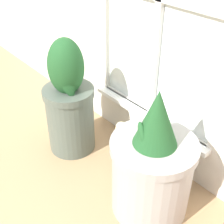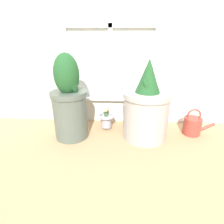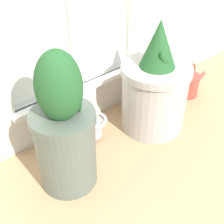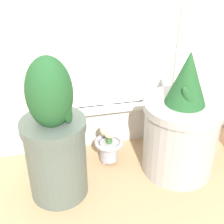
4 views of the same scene
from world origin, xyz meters
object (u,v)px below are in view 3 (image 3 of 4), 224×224
at_px(potted_plant_left, 64,131).
at_px(potted_plant_right, 155,88).
at_px(watering_can, 188,84).
at_px(flower_vase, 93,121).

relative_size(potted_plant_left, potted_plant_right, 1.06).
height_order(potted_plant_right, watering_can, potted_plant_right).
height_order(potted_plant_left, flower_vase, potted_plant_left).
bearing_deg(potted_plant_left, watering_can, 5.64).
bearing_deg(watering_can, potted_plant_right, -170.43).
height_order(potted_plant_left, watering_can, potted_plant_left).
bearing_deg(potted_plant_right, potted_plant_left, -177.09).
distance_m(potted_plant_right, flower_vase, 0.39).
distance_m(flower_vase, watering_can, 0.76).
relative_size(flower_vase, watering_can, 0.92).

